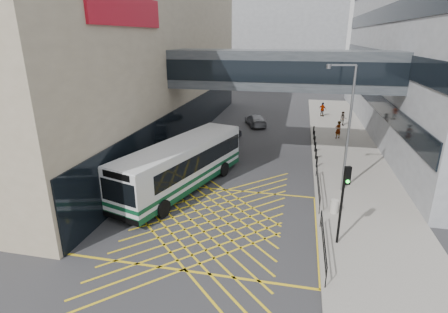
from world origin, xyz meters
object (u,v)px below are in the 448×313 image
Objects in this scene: pedestrian_b at (343,119)px; litter_bin at (334,206)px; car_white at (161,179)px; pedestrian_c at (323,109)px; pedestrian_a at (338,130)px; car_silver at (256,120)px; street_lamp at (347,122)px; traffic_light at (344,194)px; car_dark at (226,135)px; bus at (183,164)px.

litter_bin is at bearing -93.55° from pedestrian_b.
car_white is 28.10m from pedestrian_c.
pedestrian_a is 10.46m from pedestrian_c.
car_white is 0.88× the size of car_silver.
street_lamp is at bearing 94.22° from car_silver.
traffic_light is 7.14m from street_lamp.
car_dark is 2.41× the size of pedestrian_c.
pedestrian_c is at bearing 88.84° from litter_bin.
pedestrian_c is (0.54, 27.00, 0.49)m from litter_bin.
car_silver is 2.73× the size of pedestrian_b.
traffic_light is 30.43m from pedestrian_c.
pedestrian_c is at bearing 116.52° from pedestrian_b.
pedestrian_c is (10.45, 25.16, -0.73)m from bus.
bus is 1.98m from car_white.
pedestrian_c is at bearing -104.99° from car_white.
pedestrian_c is (-0.05, 23.54, -3.82)m from street_lamp.
traffic_light is (7.32, -24.19, 2.18)m from car_silver.
car_dark is at bearing -17.72° from pedestrian_a.
car_silver is 9.91m from pedestrian_a.
pedestrian_b is (14.11, 20.61, 0.35)m from car_white.
car_silver is 2.53× the size of pedestrian_a.
pedestrian_a is at bearing 134.29° from car_silver.
traffic_light is at bearing 52.61° from pedestrian_a.
litter_bin is at bearing 142.16° from car_dark.
car_silver reaches higher than car_dark.
street_lamp is 13.71m from pedestrian_a.
pedestrian_c reaches higher than litter_bin.
car_dark is 19.54m from traffic_light.
car_white is at bearing 97.69° from car_dark.
car_dark is 5.35× the size of litter_bin.
pedestrian_b is (2.01, 18.77, -3.88)m from street_lamp.
bus is 1.47× the size of street_lamp.
pedestrian_a is (10.98, 2.94, 0.38)m from car_dark.
traffic_light is 20.11m from pedestrian_a.
traffic_light is (9.86, -5.20, 1.10)m from bus.
car_dark is 14.88m from street_lamp.
pedestrian_b is at bearing -113.99° from car_white.
pedestrian_c is (7.91, 6.17, 0.35)m from car_silver.
car_silver is 10.04m from pedestrian_c.
pedestrian_b is (9.97, 1.40, 0.29)m from car_silver.
pedestrian_b is at bearing -126.83° from car_dark.
traffic_light reaches higher than car_silver.
litter_bin is 0.45× the size of pedestrian_c.
car_silver is (4.14, 19.21, 0.07)m from car_white.
bus reaches higher than pedestrian_c.
bus is at bearing 169.49° from litter_bin.
litter_bin is at bearing -110.42° from street_lamp.
pedestrian_a reaches higher than car_white.
traffic_light is 0.51× the size of street_lamp.
car_silver is 1.09× the size of traffic_light.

